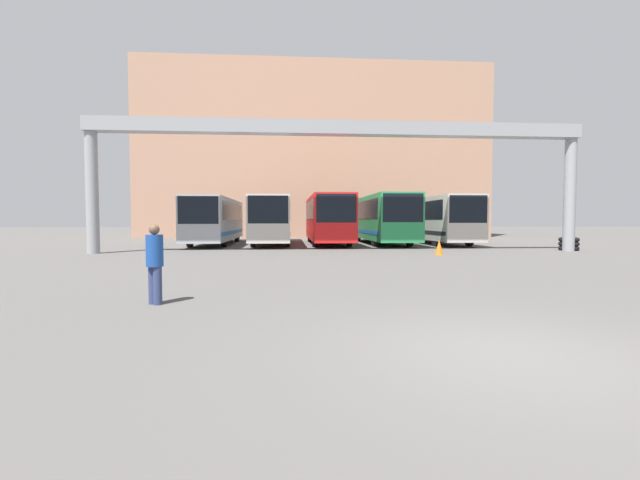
{
  "coord_description": "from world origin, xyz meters",
  "views": [
    {
      "loc": [
        -2.76,
        -5.04,
        1.67
      ],
      "look_at": [
        -0.94,
        19.13,
        0.54
      ],
      "focal_mm": 24.0,
      "sensor_mm": 36.0,
      "label": 1
    }
  ],
  "objects": [
    {
      "name": "bus_slot_4",
      "position": [
        7.73,
        24.32,
        1.86
      ],
      "size": [
        2.5,
        10.41,
        3.22
      ],
      "color": "beige",
      "rests_on": "ground"
    },
    {
      "name": "traffic_cone",
      "position": [
        4.52,
        15.02,
        0.36
      ],
      "size": [
        0.41,
        0.41,
        0.72
      ],
      "color": "orange",
      "rests_on": "ground"
    },
    {
      "name": "bus_slot_3",
      "position": [
        3.86,
        24.86,
        1.91
      ],
      "size": [
        2.61,
        11.49,
        3.31
      ],
      "color": "#268C4C",
      "rests_on": "ground"
    },
    {
      "name": "tire_stack",
      "position": [
        12.69,
        17.36,
        0.36
      ],
      "size": [
        1.04,
        1.04,
        0.72
      ],
      "color": "black",
      "rests_on": "ground"
    },
    {
      "name": "bus_slot_2",
      "position": [
        0.0,
        24.59,
        1.88
      ],
      "size": [
        2.53,
        10.95,
        3.26
      ],
      "color": "red",
      "rests_on": "ground"
    },
    {
      "name": "building_backdrop",
      "position": [
        0.0,
        41.53,
        8.45
      ],
      "size": [
        34.36,
        12.0,
        16.91
      ],
      "color": "tan",
      "rests_on": "ground"
    },
    {
      "name": "ground_plane",
      "position": [
        0.0,
        0.0,
        0.0
      ],
      "size": [
        200.0,
        200.0,
        0.0
      ],
      "primitive_type": "plane",
      "color": "#514F4C"
    },
    {
      "name": "overhead_gantry",
      "position": [
        0.0,
        17.06,
        5.62
      ],
      "size": [
        25.53,
        0.8,
        6.76
      ],
      "color": "gray",
      "rests_on": "ground"
    },
    {
      "name": "bus_slot_1",
      "position": [
        -3.86,
        25.2,
        1.82
      ],
      "size": [
        2.49,
        12.16,
        3.15
      ],
      "color": "beige",
      "rests_on": "ground"
    },
    {
      "name": "bus_slot_0",
      "position": [
        -7.73,
        25.01,
        1.79
      ],
      "size": [
        2.45,
        11.77,
        3.1
      ],
      "color": "#999EA5",
      "rests_on": "ground"
    },
    {
      "name": "pedestrian_near_left",
      "position": [
        -5.39,
        3.6,
        0.84
      ],
      "size": [
        0.33,
        0.33,
        1.59
      ],
      "rotation": [
        0.0,
        0.0,
        5.6
      ],
      "color": "navy",
      "rests_on": "ground"
    }
  ]
}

